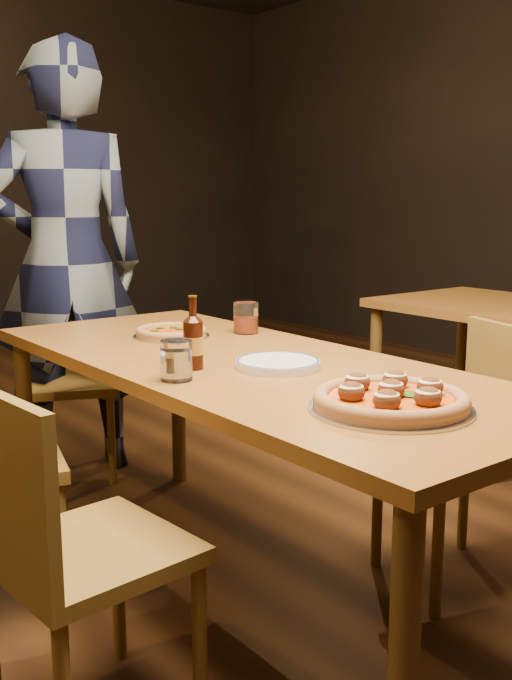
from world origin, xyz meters
TOP-DOWN VIEW (x-y plane):
  - ground at (0.00, 0.00)m, footprint 9.00×9.00m
  - table_main at (0.00, 0.00)m, footprint 0.80×2.00m
  - chair_main_nw at (-0.65, -0.27)m, footprint 0.44×0.44m
  - chair_main_e at (0.57, -0.36)m, footprint 0.51×0.51m
  - chair_end at (-0.00, 1.31)m, footprint 0.52×0.52m
  - pizza_meatball at (-0.06, -0.64)m, footprint 0.38×0.38m
  - pizza_margherita at (0.03, 0.47)m, footprint 0.27×0.27m
  - plate_stack at (0.01, -0.14)m, footprint 0.24×0.24m
  - beer_bottle at (-0.19, 0.00)m, footprint 0.06×0.06m
  - water_glass at (-0.30, -0.09)m, footprint 0.09×0.09m
  - amber_glass at (0.28, 0.37)m, footprint 0.09×0.09m
  - diner at (0.05, 1.40)m, footprint 0.80×0.66m

SIDE VIEW (x-z plane):
  - ground at x=0.00m, z-range 0.00..0.00m
  - chair_end at x=0.00m, z-range 0.00..0.85m
  - chair_main_e at x=0.57m, z-range 0.00..0.87m
  - chair_main_nw at x=-0.65m, z-range 0.00..0.88m
  - table_main at x=0.00m, z-range 0.30..1.05m
  - plate_stack at x=0.01m, z-range 0.75..0.77m
  - pizza_margherita at x=0.03m, z-range 0.75..0.78m
  - pizza_meatball at x=-0.06m, z-range 0.74..0.81m
  - water_glass at x=-0.30m, z-range 0.75..0.86m
  - amber_glass at x=0.28m, z-range 0.75..0.86m
  - beer_bottle at x=-0.19m, z-range 0.72..0.93m
  - diner at x=0.05m, z-range 0.00..1.89m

